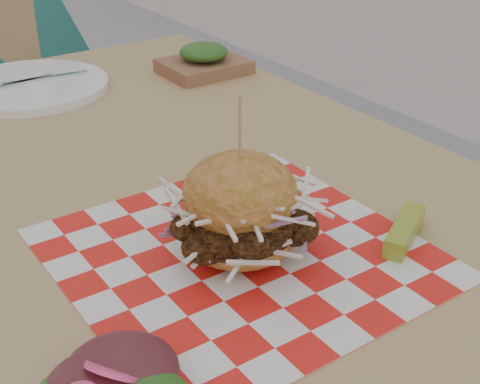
# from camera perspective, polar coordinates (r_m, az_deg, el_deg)

# --- Properties ---
(patio_table) EXTENTS (0.80, 1.20, 0.75)m
(patio_table) POSITION_cam_1_polar(r_m,az_deg,el_deg) (0.90, -7.71, -3.81)
(patio_table) COLOR tan
(patio_table) RESTS_ON ground
(paper_liner) EXTENTS (0.36, 0.36, 0.00)m
(paper_liner) POSITION_cam_1_polar(r_m,az_deg,el_deg) (0.71, 0.00, -5.26)
(paper_liner) COLOR red
(paper_liner) RESTS_ON patio_table
(sandwich) EXTENTS (0.16, 0.16, 0.18)m
(sandwich) POSITION_cam_1_polar(r_m,az_deg,el_deg) (0.68, 0.00, -1.77)
(sandwich) COLOR #C37637
(sandwich) RESTS_ON paper_liner
(pickle_spear) EXTENTS (0.09, 0.06, 0.02)m
(pickle_spear) POSITION_cam_1_polar(r_m,az_deg,el_deg) (0.75, 13.87, -3.23)
(pickle_spear) COLOR olive
(pickle_spear) RESTS_ON paper_liner
(place_setting) EXTENTS (0.27, 0.27, 0.02)m
(place_setting) POSITION_cam_1_polar(r_m,az_deg,el_deg) (1.23, -17.49, 8.60)
(place_setting) COLOR white
(place_setting) RESTS_ON patio_table
(kraft_tray) EXTENTS (0.15, 0.12, 0.06)m
(kraft_tray) POSITION_cam_1_polar(r_m,az_deg,el_deg) (1.26, -3.10, 11.09)
(kraft_tray) COLOR brown
(kraft_tray) RESTS_ON patio_table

